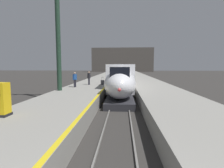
# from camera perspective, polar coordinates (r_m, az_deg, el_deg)

# --- Properties ---
(platform_left) EXTENTS (4.80, 110.00, 1.05)m
(platform_left) POSITION_cam_1_polar(r_m,az_deg,el_deg) (26.97, -5.69, -0.35)
(platform_left) COLOR gray
(platform_left) RESTS_ON ground
(platform_right) EXTENTS (4.80, 110.00, 1.05)m
(platform_right) POSITION_cam_1_polar(r_m,az_deg,el_deg) (26.90, 11.61, -0.45)
(platform_right) COLOR gray
(platform_right) RESTS_ON ground
(platform_left_safety_stripe) EXTENTS (0.20, 107.80, 0.01)m
(platform_left_safety_stripe) POSITION_cam_1_polar(r_m,az_deg,el_deg) (26.65, -0.85, 0.75)
(platform_left_safety_stripe) COLOR yellow
(platform_left_safety_stripe) RESTS_ON platform_left
(rail_main_left) EXTENTS (0.08, 110.00, 0.12)m
(rail_main_left) POSITION_cam_1_polar(r_m,az_deg,el_deg) (29.43, 1.53, -0.71)
(rail_main_left) COLOR slate
(rail_main_left) RESTS_ON ground
(rail_main_right) EXTENTS (0.08, 110.00, 0.12)m
(rail_main_right) POSITION_cam_1_polar(r_m,az_deg,el_deg) (29.41, 4.46, -0.73)
(rail_main_right) COLOR slate
(rail_main_right) RESTS_ON ground
(highspeed_train_main) EXTENTS (2.92, 55.77, 3.60)m
(highspeed_train_main) POSITION_cam_1_polar(r_m,az_deg,el_deg) (40.09, 3.15, 3.76)
(highspeed_train_main) COLOR silver
(highspeed_train_main) RESTS_ON ground
(station_column_mid) EXTENTS (4.00, 0.68, 10.21)m
(station_column_mid) POSITION_cam_1_polar(r_m,az_deg,el_deg) (18.16, -17.16, 17.33)
(station_column_mid) COLOR #1E3828
(station_column_mid) RESTS_ON platform_left
(passenger_near_edge) EXTENTS (0.35, 0.53, 1.69)m
(passenger_near_edge) POSITION_cam_1_polar(r_m,az_deg,el_deg) (22.49, -7.48, 2.27)
(passenger_near_edge) COLOR #23232D
(passenger_near_edge) RESTS_ON platform_left
(passenger_mid_platform) EXTENTS (0.40, 0.48, 1.69)m
(passenger_mid_platform) POSITION_cam_1_polar(r_m,az_deg,el_deg) (20.15, -11.95, 1.78)
(passenger_mid_platform) COLOR #23232D
(passenger_mid_platform) RESTS_ON platform_left
(rolling_suitcase) EXTENTS (0.40, 0.22, 0.98)m
(rolling_suitcase) POSITION_cam_1_polar(r_m,az_deg,el_deg) (22.23, -3.13, 0.50)
(rolling_suitcase) COLOR #4C4C51
(rolling_suitcase) RESTS_ON platform_left
(ticket_machine_yellow) EXTENTS (0.76, 0.62, 1.60)m
(ticket_machine_yellow) POSITION_cam_1_polar(r_m,az_deg,el_deg) (9.91, -32.45, -4.59)
(ticket_machine_yellow) COLOR yellow
(ticket_machine_yellow) RESTS_ON platform_left
(terminus_back_wall) EXTENTS (36.00, 2.00, 14.00)m
(terminus_back_wall) POSITION_cam_1_polar(r_m,az_deg,el_deg) (103.78, 3.38, 7.83)
(terminus_back_wall) COLOR #4C4742
(terminus_back_wall) RESTS_ON ground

